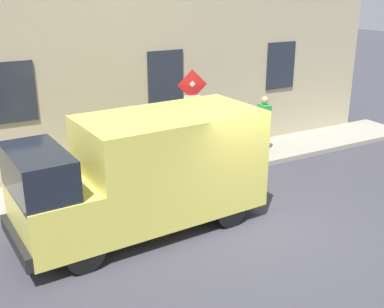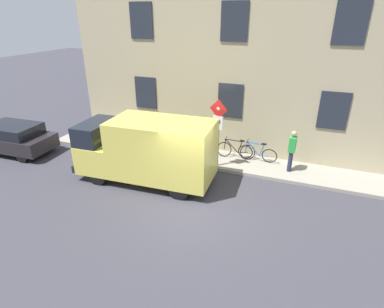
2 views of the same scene
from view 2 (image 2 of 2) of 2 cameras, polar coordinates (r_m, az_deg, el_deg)
The scene contains 10 objects.
ground_plane at distance 10.92m, azimuth 0.35°, elevation -9.15°, with size 80.00×80.00×0.00m, color #393841.
sidewalk_slab at distance 13.84m, azimuth 5.57°, elevation -1.19°, with size 1.85×17.14×0.14m, color gray.
building_facade at distance 13.86m, azimuth 7.75°, elevation 15.76°, with size 0.75×15.14×7.97m.
sign_post_stacked at distance 12.48m, azimuth 4.81°, elevation 5.47°, with size 0.20×0.55×2.75m.
delivery_van at distance 11.87m, azimuth -8.12°, elevation 0.84°, with size 2.27×5.43×2.50m.
parked_hatchback at distance 16.80m, azimuth -30.20°, elevation 2.66°, with size 1.93×4.08×1.38m.
bicycle_blue at distance 13.73m, azimuth 11.88°, elevation 0.18°, with size 0.46×1.71×0.89m.
bicycle_black at distance 13.88m, azimuth 8.03°, elevation 0.76°, with size 0.46×1.72×0.89m.
pedestrian at distance 13.02m, azimuth 17.87°, elevation 0.79°, with size 0.41×0.28×1.72m.
litter_bin at distance 13.32m, azimuth 1.90°, elevation 0.31°, with size 0.44×0.44×0.90m, color #2D5133.
Camera 2 is at (-8.49, -3.20, 6.07)m, focal length 29.02 mm.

